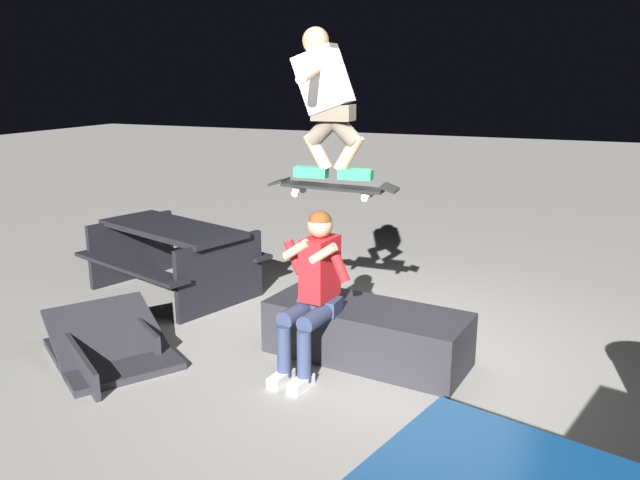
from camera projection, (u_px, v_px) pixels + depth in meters
name	position (u px, v px, depth m)	size (l,w,h in m)	color
ground_plane	(382.00, 352.00, 5.39)	(40.00, 40.00, 0.00)	gray
ledge_box_main	(366.00, 333.00, 5.23)	(1.67, 0.65, 0.45)	#28282D
person_sitting_on_ledge	(313.00, 285.00, 4.92)	(0.60, 0.77, 1.29)	#2D3856
skateboard	(333.00, 188.00, 4.88)	(1.03, 0.27, 0.13)	black
skater_airborne	(326.00, 97.00, 4.72)	(0.63, 0.89, 1.12)	#2D9E66
kicker_ramp	(112.00, 349.00, 5.29)	(1.44, 1.36, 0.45)	#28282D
picnic_table_back	(173.00, 248.00, 6.76)	(2.03, 1.79, 0.75)	black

